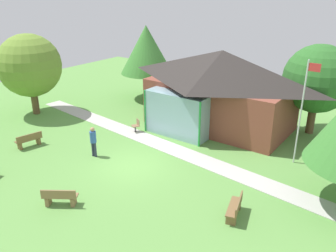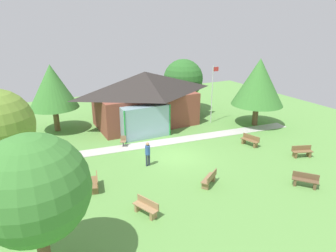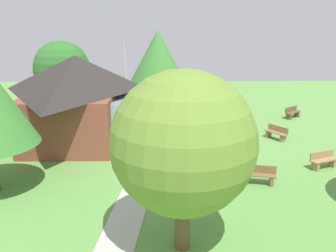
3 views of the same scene
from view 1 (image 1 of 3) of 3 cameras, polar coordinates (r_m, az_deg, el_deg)
name	(u,v)px [view 1 (image 1 of 3)]	position (r m, az deg, el deg)	size (l,w,h in m)	color
ground_plane	(132,166)	(18.49, -5.88, -6.55)	(44.00, 44.00, 0.00)	#609947
pavilion	(219,88)	(22.98, 8.33, 6.23)	(10.05, 6.79, 5.07)	brown
footpath	(166,146)	(20.52, -0.41, -3.35)	(24.96, 1.30, 0.03)	#BCB7B2
flagpole	(302,109)	(18.78, 21.20, 2.68)	(0.64, 0.08, 5.55)	silver
bench_front_center	(60,197)	(15.85, -17.35, -11.14)	(1.49, 1.21, 0.84)	olive
bench_mid_left	(29,140)	(21.92, -21.89, -2.22)	(0.74, 1.56, 0.84)	brown
bench_mid_right	(235,208)	(14.76, 10.98, -13.14)	(0.82, 1.56, 0.84)	brown
patio_chair_west	(136,126)	(22.49, -5.26, 0.01)	(0.60, 0.60, 0.86)	#8C6B4C
visitor_strolling_lawn	(93,139)	(19.39, -12.20, -2.18)	(0.34, 0.34, 1.74)	#2D3347
tree_behind_pavilion_left	(146,50)	(28.69, -3.57, 12.40)	(4.26, 4.26, 5.98)	brown
tree_west_hedge	(30,66)	(26.74, -21.80, 9.19)	(4.45, 4.45, 5.82)	brown
tree_behind_pavilion_right	(318,79)	(23.20, 23.41, 7.10)	(4.20, 4.20, 5.66)	brown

